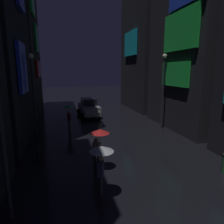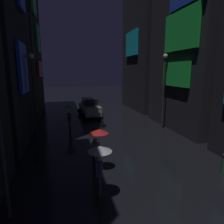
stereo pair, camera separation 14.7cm
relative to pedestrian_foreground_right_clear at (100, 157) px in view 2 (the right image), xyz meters
name	(u,v)px [view 2 (the right image)]	position (x,y,z in m)	size (l,w,h in m)	color
building_left_far	(16,29)	(-5.64, 17.31, 7.46)	(4.25, 8.59, 18.22)	#2D2826
building_right_mid	(194,47)	(9.32, 8.02, 5.05)	(4.25, 8.02, 13.40)	#232328
building_right_far	(149,7)	(9.34, 17.23, 10.59)	(4.25, 8.41, 24.53)	black
pedestrian_foreground_right_clear	(100,157)	(0.00, 0.00, 0.00)	(0.90, 0.90, 2.12)	#2D2D38
pedestrian_foreground_left_green	(69,110)	(-0.76, 9.41, 0.00)	(0.90, 0.90, 2.12)	#38332D
pedestrian_far_right_red	(98,138)	(0.30, 2.08, 0.00)	(0.90, 0.90, 2.12)	black
bicycle_parked_at_storefront	(37,153)	(-2.76, 4.14, -1.28)	(0.38, 1.80, 0.96)	black
car_distant	(90,108)	(1.55, 14.25, -0.74)	(2.43, 4.24, 1.92)	#99999E
streetlamp_right_far	(164,84)	(6.85, 8.06, 2.11)	(0.36, 0.36, 6.13)	#2D2D33
streetlamp_left_far	(34,87)	(-3.15, 8.06, 2.02)	(0.36, 0.36, 5.95)	#2D2D33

